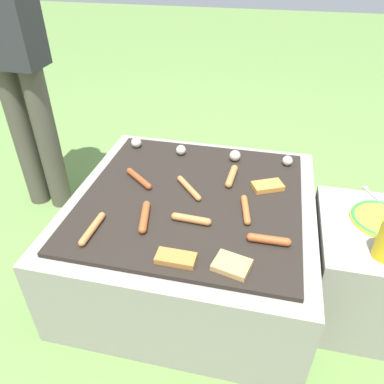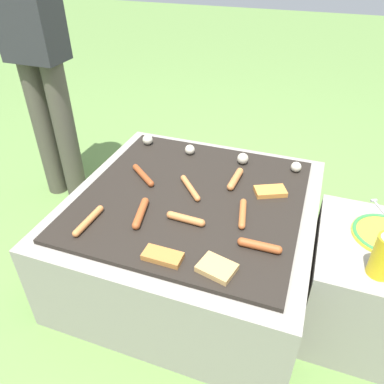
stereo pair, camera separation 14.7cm
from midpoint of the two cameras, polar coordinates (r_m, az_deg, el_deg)
The scene contains 16 objects.
ground_plane at distance 1.76m, azimuth 2.44°, elevation -11.78°, with size 14.00×14.00×0.00m, color #608442.
grill at distance 1.61m, azimuth 2.62°, elevation -6.78°, with size 0.96×0.96×0.42m.
side_ledge at distance 1.59m, azimuth 27.80°, elevation -12.79°, with size 0.43×0.47×0.42m.
person_standing at distance 1.99m, azimuth -21.20°, elevation 22.01°, with size 0.27×0.21×1.58m.
sausage_front_left at distance 1.58m, azimuth 9.30°, elevation 1.90°, with size 0.04×0.16×0.03m.
sausage_front_right at distance 1.38m, azimuth -4.81°, elevation -3.31°, with size 0.06×0.17×0.03m.
sausage_back_left at distance 1.59m, azimuth -4.86°, elevation 2.49°, with size 0.15×0.12×0.03m.
sausage_front_center at distance 1.40m, azimuth 10.73°, elevation -3.35°, with size 0.05×0.17×0.02m.
sausage_mid_right at distance 1.35m, azimuth 2.16°, elevation -4.23°, with size 0.15×0.03×0.03m.
sausage_back_center at distance 1.27m, azimuth 13.57°, elevation -8.11°, with size 0.15×0.03×0.03m.
sausage_mid_left at distance 1.51m, azimuth 2.50°, elevation 0.55°, with size 0.13×0.14×0.02m.
sausage_back_right at distance 1.37m, azimuth -12.56°, elevation -4.39°, with size 0.03×0.18×0.03m.
bread_slice_center at distance 1.54m, azimuth 14.55°, elevation 0.01°, with size 0.14×0.12×0.02m.
bread_slice_left at distance 1.19m, azimuth 7.43°, elevation -11.55°, with size 0.13×0.11×0.02m.
bread_slice_right at distance 1.21m, azimuth -1.00°, elevation -9.90°, with size 0.13×0.06×0.02m.
mushroom_row at distance 1.74m, azimuth 5.72°, elevation 5.92°, with size 0.76×0.07×0.05m.
Camera 2 is at (0.41, -1.13, 1.28)m, focal length 35.00 mm.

